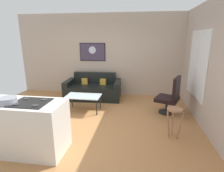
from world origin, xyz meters
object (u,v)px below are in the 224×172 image
at_px(coffee_table, 83,97).
at_px(armchair, 171,96).
at_px(bar_stool, 174,115).
at_px(wall_painting, 92,52).
at_px(mixing_bowl, 7,101).
at_px(couch, 93,90).

xyz_separation_m(coffee_table, armchair, (2.36, 0.15, 0.09)).
xyz_separation_m(armchair, bar_stool, (-0.12, -1.23, -0.01)).
height_order(coffee_table, bar_stool, bar_stool).
distance_m(armchair, wall_painting, 3.09).
distance_m(mixing_bowl, wall_painting, 3.78).
bearing_deg(armchair, couch, 157.52).
distance_m(coffee_table, mixing_bowl, 2.21).
relative_size(coffee_table, wall_painting, 1.04).
height_order(coffee_table, armchair, armchair).
bearing_deg(wall_painting, bar_stool, -49.11).
bearing_deg(mixing_bowl, wall_painting, 82.34).
distance_m(coffee_table, bar_stool, 2.48).
bearing_deg(bar_stool, coffee_table, 154.23).
relative_size(armchair, mixing_bowl, 3.45).
height_order(bar_stool, wall_painting, wall_painting).
height_order(mixing_bowl, wall_painting, wall_painting).
bearing_deg(couch, wall_painting, 103.91).
distance_m(bar_stool, mixing_bowl, 3.07).
bearing_deg(couch, mixing_bowl, -101.29).
distance_m(couch, wall_painting, 1.34).
distance_m(couch, bar_stool, 3.15).
bearing_deg(bar_stool, wall_painting, 130.89).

